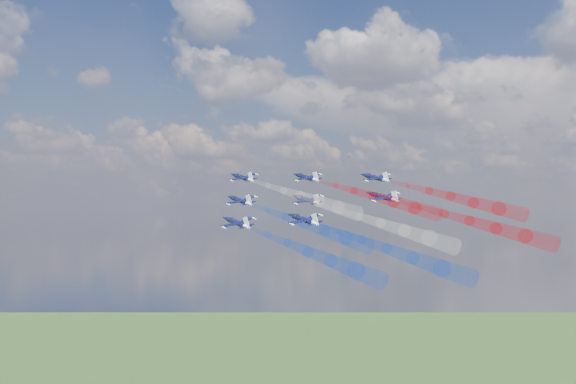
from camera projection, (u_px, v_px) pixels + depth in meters
The scene contains 16 objects.
jet_lead at pixel (243, 178), 175.83m from camera, with size 8.26×10.32×2.75m, color black, non-canonical shape.
trail_lead at pixel (301, 196), 158.34m from camera, with size 3.44×37.60×3.44m, color white, non-canonical shape.
jet_inner_left at pixel (240, 201), 160.32m from camera, with size 8.26×10.32×2.75m, color black, non-canonical shape.
trail_inner_left at pixel (304, 223), 142.83m from camera, with size 3.44×37.60×3.44m, color blue, non-canonical shape.
jet_inner_right at pixel (307, 177), 173.19m from camera, with size 8.26×10.32×2.75m, color black, non-canonical shape.
trail_inner_right at pixel (373, 196), 155.70m from camera, with size 3.44×37.60×3.44m, color red, non-canonical shape.
jet_outer_left at pixel (237, 223), 144.81m from camera, with size 8.26×10.32×2.75m, color black, non-canonical shape.
trail_outer_left at pixel (308, 252), 127.31m from camera, with size 3.44×37.60×3.44m, color blue, non-canonical shape.
jet_center_third at pixel (307, 200), 156.57m from camera, with size 8.26×10.32×2.75m, color black, non-canonical shape.
trail_center_third at pixel (381, 223), 139.07m from camera, with size 3.44×37.60×3.44m, color white, non-canonical shape.
jet_outer_right at pixel (375, 178), 170.54m from camera, with size 8.26×10.32×2.75m, color black, non-canonical shape.
trail_outer_right at pixel (451, 196), 153.05m from camera, with size 3.44×37.60×3.44m, color red, non-canonical shape.
jet_rear_left at pixel (304, 220), 141.32m from camera, with size 8.26×10.32×2.75m, color black, non-canonical shape.
trail_rear_left at pixel (387, 249), 123.83m from camera, with size 3.44×37.60×3.44m, color blue, non-canonical shape.
jet_rear_right at pixel (383, 197), 153.37m from camera, with size 8.26×10.32×2.75m, color black, non-canonical shape.
trail_rear_right at pixel (469, 221), 135.88m from camera, with size 3.44×37.60×3.44m, color red, non-canonical shape.
Camera 1 is at (91.56, -122.69, 154.65)m, focal length 42.34 mm.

